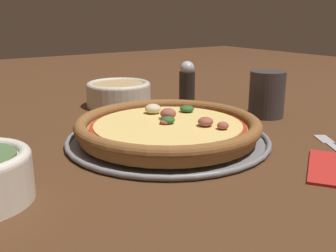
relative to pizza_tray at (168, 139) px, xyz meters
The scene contains 6 objects.
ground_plane 0.00m from the pizza_tray, ahead, with size 3.00×3.00×0.00m, color #4C2D19.
pizza_tray is the anchor object (origin of this frame).
pizza 0.02m from the pizza_tray, 120.87° to the left, with size 0.32×0.32×0.04m.
bowl_near 0.30m from the pizza_tray, 168.82° to the left, with size 0.15×0.15×0.06m.
drinking_cup 0.28m from the pizza_tray, 94.76° to the left, with size 0.08×0.08×0.10m.
pepper_shaker 0.32m from the pizza_tray, 136.94° to the left, with size 0.04×0.04×0.10m.
Camera 1 is at (0.54, -0.37, 0.22)m, focal length 42.00 mm.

